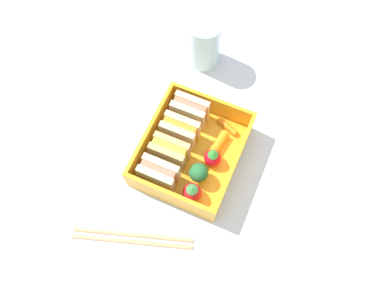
{
  "coord_description": "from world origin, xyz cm",
  "views": [
    {
      "loc": [
        -21.04,
        -9.13,
        57.32
      ],
      "look_at": [
        0.0,
        0.0,
        2.7
      ],
      "focal_mm": 35.0,
      "sensor_mm": 36.0,
      "label": 1
    }
  ],
  "objects_px": {
    "chopstick_pair": "(132,238)",
    "drinking_glass": "(204,43)",
    "strawberry_left": "(213,157)",
    "sandwich_center": "(180,130)",
    "carrot_stick_left": "(218,144)",
    "carrot_stick_far_left": "(227,126)",
    "sandwich_center_right": "(190,110)",
    "sandwich_left": "(159,173)",
    "broccoli_floret": "(199,173)",
    "strawberry_far_left": "(192,192)",
    "sandwich_center_left": "(170,151)"
  },
  "relations": [
    {
      "from": "carrot_stick_left",
      "to": "drinking_glass",
      "type": "distance_m",
      "value": 0.18
    },
    {
      "from": "sandwich_center",
      "to": "carrot_stick_far_left",
      "type": "bearing_deg",
      "value": -54.94
    },
    {
      "from": "strawberry_left",
      "to": "drinking_glass",
      "type": "xyz_separation_m",
      "value": [
        0.18,
        0.09,
        0.02
      ]
    },
    {
      "from": "carrot_stick_left",
      "to": "carrot_stick_far_left",
      "type": "bearing_deg",
      "value": -2.25
    },
    {
      "from": "sandwich_center",
      "to": "chopstick_pair",
      "type": "bearing_deg",
      "value": -179.75
    },
    {
      "from": "strawberry_left",
      "to": "sandwich_center",
      "type": "bearing_deg",
      "value": 74.57
    },
    {
      "from": "sandwich_left",
      "to": "carrot_stick_left",
      "type": "xyz_separation_m",
      "value": [
        0.09,
        -0.06,
        -0.01
      ]
    },
    {
      "from": "sandwich_center_right",
      "to": "carrot_stick_far_left",
      "type": "bearing_deg",
      "value": -84.66
    },
    {
      "from": "carrot_stick_left",
      "to": "sandwich_left",
      "type": "bearing_deg",
      "value": 144.22
    },
    {
      "from": "strawberry_far_left",
      "to": "drinking_glass",
      "type": "bearing_deg",
      "value": 18.91
    },
    {
      "from": "broccoli_floret",
      "to": "sandwich_center_left",
      "type": "bearing_deg",
      "value": 75.48
    },
    {
      "from": "sandwich_left",
      "to": "chopstick_pair",
      "type": "bearing_deg",
      "value": -179.56
    },
    {
      "from": "sandwich_center_left",
      "to": "broccoli_floret",
      "type": "xyz_separation_m",
      "value": [
        -0.01,
        -0.06,
        -0.0
      ]
    },
    {
      "from": "drinking_glass",
      "to": "strawberry_far_left",
      "type": "bearing_deg",
      "value": -161.09
    },
    {
      "from": "sandwich_center",
      "to": "chopstick_pair",
      "type": "xyz_separation_m",
      "value": [
        -0.18,
        -0.0,
        -0.03
      ]
    },
    {
      "from": "strawberry_far_left",
      "to": "carrot_stick_far_left",
      "type": "relative_size",
      "value": 0.9
    },
    {
      "from": "chopstick_pair",
      "to": "drinking_glass",
      "type": "distance_m",
      "value": 0.35
    },
    {
      "from": "sandwich_left",
      "to": "chopstick_pair",
      "type": "relative_size",
      "value": 0.33
    },
    {
      "from": "strawberry_far_left",
      "to": "broccoli_floret",
      "type": "relative_size",
      "value": 0.94
    },
    {
      "from": "broccoli_floret",
      "to": "chopstick_pair",
      "type": "distance_m",
      "value": 0.14
    },
    {
      "from": "drinking_glass",
      "to": "broccoli_floret",
      "type": "bearing_deg",
      "value": -159.19
    },
    {
      "from": "sandwich_center_right",
      "to": "strawberry_left",
      "type": "distance_m",
      "value": 0.09
    },
    {
      "from": "sandwich_center_right",
      "to": "drinking_glass",
      "type": "height_order",
      "value": "drinking_glass"
    },
    {
      "from": "sandwich_center",
      "to": "broccoli_floret",
      "type": "height_order",
      "value": "sandwich_center"
    },
    {
      "from": "carrot_stick_left",
      "to": "chopstick_pair",
      "type": "xyz_separation_m",
      "value": [
        -0.19,
        0.06,
        -0.02
      ]
    },
    {
      "from": "chopstick_pair",
      "to": "drinking_glass",
      "type": "bearing_deg",
      "value": 4.77
    },
    {
      "from": "strawberry_left",
      "to": "sandwich_center_right",
      "type": "bearing_deg",
      "value": 48.45
    },
    {
      "from": "sandwich_center",
      "to": "broccoli_floret",
      "type": "bearing_deg",
      "value": -134.21
    },
    {
      "from": "broccoli_floret",
      "to": "carrot_stick_far_left",
      "type": "relative_size",
      "value": 0.96
    },
    {
      "from": "carrot_stick_far_left",
      "to": "broccoli_floret",
      "type": "bearing_deg",
      "value": 174.49
    },
    {
      "from": "sandwich_center_right",
      "to": "chopstick_pair",
      "type": "distance_m",
      "value": 0.22
    },
    {
      "from": "sandwich_center_right",
      "to": "strawberry_far_left",
      "type": "distance_m",
      "value": 0.14
    },
    {
      "from": "broccoli_floret",
      "to": "carrot_stick_far_left",
      "type": "distance_m",
      "value": 0.1
    },
    {
      "from": "strawberry_left",
      "to": "chopstick_pair",
      "type": "xyz_separation_m",
      "value": [
        -0.16,
        0.06,
        -0.02
      ]
    },
    {
      "from": "sandwich_left",
      "to": "broccoli_floret",
      "type": "relative_size",
      "value": 1.57
    },
    {
      "from": "chopstick_pair",
      "to": "broccoli_floret",
      "type": "bearing_deg",
      "value": -23.53
    },
    {
      "from": "sandwich_center_left",
      "to": "strawberry_left",
      "type": "relative_size",
      "value": 1.76
    },
    {
      "from": "broccoli_floret",
      "to": "carrot_stick_left",
      "type": "height_order",
      "value": "broccoli_floret"
    },
    {
      "from": "broccoli_floret",
      "to": "chopstick_pair",
      "type": "height_order",
      "value": "broccoli_floret"
    },
    {
      "from": "sandwich_center_left",
      "to": "sandwich_center",
      "type": "relative_size",
      "value": 1.0
    },
    {
      "from": "sandwich_left",
      "to": "strawberry_far_left",
      "type": "bearing_deg",
      "value": -95.38
    },
    {
      "from": "sandwich_left",
      "to": "drinking_glass",
      "type": "height_order",
      "value": "drinking_glass"
    },
    {
      "from": "sandwich_center_right",
      "to": "carrot_stick_left",
      "type": "relative_size",
      "value": 1.3
    },
    {
      "from": "sandwich_center",
      "to": "strawberry_left",
      "type": "distance_m",
      "value": 0.07
    },
    {
      "from": "sandwich_center_left",
      "to": "drinking_glass",
      "type": "xyz_separation_m",
      "value": [
        0.2,
        0.03,
        0.01
      ]
    },
    {
      "from": "broccoli_floret",
      "to": "drinking_glass",
      "type": "xyz_separation_m",
      "value": [
        0.22,
        0.08,
        0.01
      ]
    },
    {
      "from": "sandwich_left",
      "to": "strawberry_far_left",
      "type": "relative_size",
      "value": 1.67
    },
    {
      "from": "broccoli_floret",
      "to": "carrot_stick_far_left",
      "type": "height_order",
      "value": "broccoli_floret"
    },
    {
      "from": "sandwich_center_left",
      "to": "drinking_glass",
      "type": "height_order",
      "value": "drinking_glass"
    },
    {
      "from": "strawberry_far_left",
      "to": "strawberry_left",
      "type": "xyz_separation_m",
      "value": [
        0.07,
        -0.01,
        -0.0
      ]
    }
  ]
}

